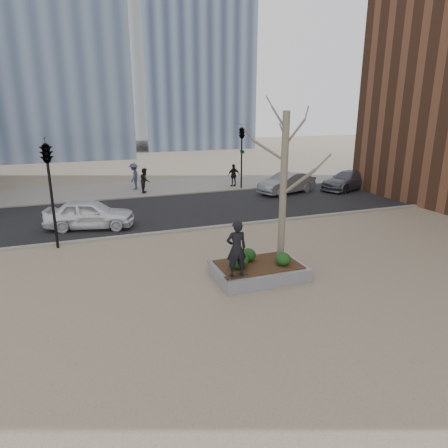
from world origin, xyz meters
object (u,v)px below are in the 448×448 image
object	(u,v)px
skateboard	(236,277)
police_car	(90,214)
planter	(258,271)
skateboarder	(236,249)

from	to	relation	value
skateboard	police_car	distance (m)	9.58
planter	skateboarder	distance (m)	1.77
skateboard	police_car	bearing A→B (deg)	105.69
planter	skateboarder	bearing A→B (deg)	-147.20
skateboarder	police_car	xyz separation A→B (m)	(-3.98, 8.71, -0.70)
planter	skateboard	distance (m)	1.33
skateboarder	police_car	size ratio (longest dim) A/B	0.43
planter	police_car	bearing A→B (deg)	122.41
planter	skateboarder	xyz separation A→B (m)	(-1.10, -0.71, 1.19)
skateboard	police_car	size ratio (longest dim) A/B	0.19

